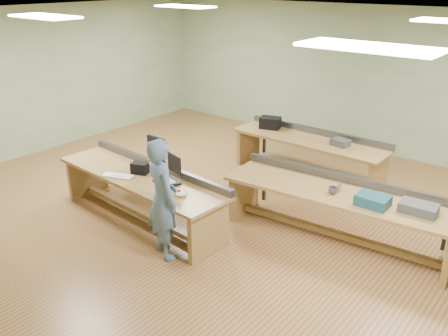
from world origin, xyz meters
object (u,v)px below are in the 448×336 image
at_px(workbench_back, 309,148).
at_px(task_chair, 151,170).
at_px(mug, 333,190).
at_px(drinks_can, 340,188).
at_px(camera_bag, 140,168).
at_px(workbench_front, 142,186).
at_px(parts_bin_grey, 419,208).
at_px(workbench_mid, 338,203).
at_px(laptop_base, 167,182).
at_px(parts_bin_teal, 373,200).
at_px(person, 163,199).

bearing_deg(workbench_back, task_chair, -130.75).
relative_size(workbench_back, mug, 23.43).
bearing_deg(drinks_can, camera_bag, -153.86).
distance_m(workbench_front, mug, 2.83).
distance_m(workbench_back, parts_bin_grey, 3.06).
relative_size(workbench_mid, parts_bin_grey, 7.33).
distance_m(workbench_back, task_chair, 2.92).
distance_m(laptop_base, parts_bin_teal, 2.85).
height_order(workbench_back, laptop_base, workbench_back).
bearing_deg(laptop_base, parts_bin_teal, 39.35).
bearing_deg(workbench_front, parts_bin_teal, 24.52).
height_order(laptop_base, camera_bag, camera_bag).
bearing_deg(workbench_back, mug, -52.46).
relative_size(camera_bag, drinks_can, 2.11).
height_order(workbench_mid, camera_bag, camera_bag).
bearing_deg(workbench_back, parts_bin_teal, -42.91).
height_order(mug, drinks_can, drinks_can).
relative_size(camera_bag, parts_bin_teal, 0.60).
xyz_separation_m(person, camera_bag, (-1.03, 0.53, 0.00)).
distance_m(person, camera_bag, 1.16).
bearing_deg(parts_bin_teal, task_chair, -175.43).
bearing_deg(person, workbench_back, -70.71).
relative_size(parts_bin_grey, drinks_can, 3.87).
bearing_deg(mug, drinks_can, 71.01).
relative_size(person, parts_bin_teal, 4.05).
height_order(camera_bag, mug, camera_bag).
xyz_separation_m(workbench_mid, parts_bin_grey, (1.06, 0.04, 0.25)).
bearing_deg(workbench_mid, parts_bin_grey, -2.89).
distance_m(parts_bin_teal, parts_bin_grey, 0.56).
bearing_deg(parts_bin_teal, camera_bag, -159.57).
height_order(laptop_base, task_chair, task_chair).
relative_size(workbench_back, task_chair, 3.23).
relative_size(task_chair, drinks_can, 7.74).
distance_m(workbench_mid, parts_bin_teal, 0.60).
relative_size(workbench_back, person, 1.76).
distance_m(task_chair, mug, 3.39).
bearing_deg(parts_bin_grey, person, -144.83).
distance_m(workbench_front, parts_bin_teal, 3.35).
relative_size(workbench_front, task_chair, 3.46).
height_order(workbench_front, person, person).
bearing_deg(drinks_can, laptop_base, -147.64).
xyz_separation_m(parts_bin_teal, parts_bin_grey, (0.53, 0.18, -0.01)).
height_order(camera_bag, parts_bin_teal, camera_bag).
relative_size(workbench_back, parts_bin_teal, 7.15).
height_order(laptop_base, parts_bin_teal, parts_bin_teal).
xyz_separation_m(person, parts_bin_grey, (2.67, 1.88, -0.02)).
distance_m(laptop_base, drinks_can, 2.44).
distance_m(workbench_front, laptop_base, 0.56).
distance_m(workbench_back, drinks_can, 2.31).
xyz_separation_m(workbench_back, parts_bin_teal, (1.99, -1.88, 0.26)).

